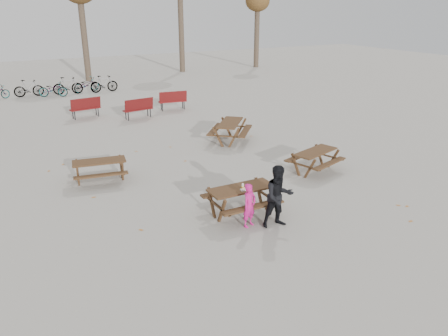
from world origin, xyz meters
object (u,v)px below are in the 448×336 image
food_tray (244,190)px  adult (279,197)px  main_picnic_table (241,194)px  child (249,205)px  picnic_table_far (230,132)px  soda_bottle (243,187)px  picnic_table_east (315,161)px  picnic_table_north (100,171)px

food_tray → adult: 1.00m
adult → main_picnic_table: bearing=122.6°
child → picnic_table_far: size_ratio=0.61×
soda_bottle → picnic_table_east: soda_bottle is taller
main_picnic_table → picnic_table_north: main_picnic_table is taller
main_picnic_table → soda_bottle: 0.29m
food_tray → picnic_table_east: bearing=25.1°
adult → picnic_table_far: adult is taller
main_picnic_table → picnic_table_far: size_ratio=0.94×
adult → picnic_table_east: size_ratio=0.97×
child → picnic_table_far: child is taller
picnic_table_far → food_tray: bearing=-165.4°
soda_bottle → child: size_ratio=0.15×
picnic_table_north → food_tray: bearing=-47.8°
adult → picnic_table_north: adult is taller
food_tray → soda_bottle: bearing=84.9°
soda_bottle → picnic_table_north: (-2.82, 4.25, -0.49)m
soda_bottle → food_tray: bearing=-95.1°
food_tray → picnic_table_north: size_ratio=0.11×
adult → picnic_table_north: 6.18m
picnic_table_east → picnic_table_far: picnic_table_far is taller
adult → food_tray: bearing=129.1°
main_picnic_table → adult: 1.18m
child → picnic_table_east: size_ratio=0.69×
picnic_table_north → picnic_table_far: (5.79, 1.89, 0.06)m
child → picnic_table_far: 7.43m
main_picnic_table → picnic_table_east: (3.83, 1.62, -0.22)m
soda_bottle → picnic_table_north: soda_bottle is taller
main_picnic_table → picnic_table_far: 6.72m
picnic_table_north → main_picnic_table: bearing=-46.3°
main_picnic_table → food_tray: (-0.04, -0.19, 0.21)m
soda_bottle → picnic_table_north: 5.13m
child → picnic_table_north: size_ratio=0.71×
picnic_table_east → picnic_table_far: size_ratio=0.88×
soda_bottle → child: (-0.14, -0.59, -0.26)m
food_tray → picnic_table_north: bearing=123.0°
food_tray → picnic_table_north: (-2.81, 4.33, -0.44)m
child → adult: size_ratio=0.71×
child → picnic_table_north: 5.54m
food_tray → adult: bearing=-58.9°
child → picnic_table_north: bearing=98.3°
soda_bottle → adult: (0.51, -0.93, -0.02)m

